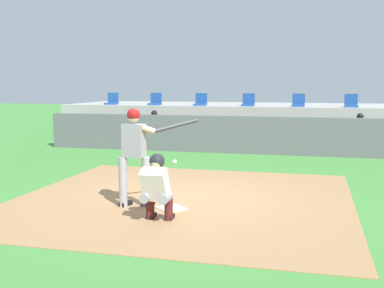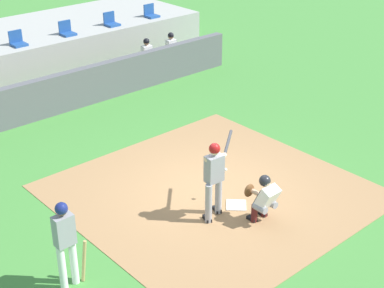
{
  "view_description": "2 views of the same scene",
  "coord_description": "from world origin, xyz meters",
  "px_view_note": "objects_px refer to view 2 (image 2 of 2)",
  "views": [
    {
      "loc": [
        2.42,
        -8.81,
        2.23
      ],
      "look_at": [
        0.0,
        0.7,
        1.0
      ],
      "focal_mm": 44.91,
      "sensor_mm": 36.0,
      "label": 1
    },
    {
      "loc": [
        -8.1,
        -8.43,
        7.14
      ],
      "look_at": [
        0.0,
        0.7,
        1.0
      ],
      "focal_mm": 54.55,
      "sensor_mm": 36.0,
      "label": 2
    }
  ],
  "objects_px": {
    "stadium_seat_5": "(111,22)",
    "stadium_seat_6": "(151,13)",
    "home_plate": "(236,205)",
    "dugout_player_2": "(173,50)",
    "on_deck_batter": "(66,239)",
    "stadium_seat_3": "(18,41)",
    "stadium_seat_4": "(67,31)",
    "batter_at_plate": "(215,175)",
    "dugout_player_1": "(149,56)",
    "catcher_crouched": "(263,197)"
  },
  "relations": [
    {
      "from": "catcher_crouched",
      "to": "dugout_player_2",
      "type": "height_order",
      "value": "dugout_player_2"
    },
    {
      "from": "dugout_player_1",
      "to": "on_deck_batter",
      "type": "bearing_deg",
      "value": -135.21
    },
    {
      "from": "home_plate",
      "to": "dugout_player_1",
      "type": "bearing_deg",
      "value": 64.58
    },
    {
      "from": "on_deck_batter",
      "to": "stadium_seat_3",
      "type": "bearing_deg",
      "value": 67.36
    },
    {
      "from": "home_plate",
      "to": "stadium_seat_5",
      "type": "relative_size",
      "value": 0.92
    },
    {
      "from": "stadium_seat_3",
      "to": "stadium_seat_5",
      "type": "bearing_deg",
      "value": 0.0
    },
    {
      "from": "batter_at_plate",
      "to": "dugout_player_2",
      "type": "distance_m",
      "value": 9.9
    },
    {
      "from": "on_deck_batter",
      "to": "dugout_player_2",
      "type": "xyz_separation_m",
      "value": [
        9.17,
        8.0,
        -0.35
      ]
    },
    {
      "from": "stadium_seat_5",
      "to": "dugout_player_1",
      "type": "bearing_deg",
      "value": -85.6
    },
    {
      "from": "home_plate",
      "to": "dugout_player_1",
      "type": "distance_m",
      "value": 9.04
    },
    {
      "from": "dugout_player_2",
      "to": "stadium_seat_3",
      "type": "distance_m",
      "value": 5.45
    },
    {
      "from": "stadium_seat_4",
      "to": "stadium_seat_5",
      "type": "xyz_separation_m",
      "value": [
        1.86,
        0.0,
        0.0
      ]
    },
    {
      "from": "home_plate",
      "to": "dugout_player_1",
      "type": "xyz_separation_m",
      "value": [
        3.87,
        8.14,
        0.65
      ]
    },
    {
      "from": "catcher_crouched",
      "to": "stadium_seat_3",
      "type": "distance_m",
      "value": 11.0
    },
    {
      "from": "batter_at_plate",
      "to": "dugout_player_2",
      "type": "bearing_deg",
      "value": 55.14
    },
    {
      "from": "stadium_seat_6",
      "to": "on_deck_batter",
      "type": "bearing_deg",
      "value": -134.2
    },
    {
      "from": "stadium_seat_4",
      "to": "dugout_player_2",
      "type": "bearing_deg",
      "value": -33.06
    },
    {
      "from": "catcher_crouched",
      "to": "stadium_seat_4",
      "type": "xyz_separation_m",
      "value": [
        1.86,
        10.96,
        0.93
      ]
    },
    {
      "from": "on_deck_batter",
      "to": "home_plate",
      "type": "bearing_deg",
      "value": -2.0
    },
    {
      "from": "catcher_crouched",
      "to": "dugout_player_2",
      "type": "xyz_separation_m",
      "value": [
        4.99,
        8.92,
        0.07
      ]
    },
    {
      "from": "stadium_seat_5",
      "to": "stadium_seat_6",
      "type": "height_order",
      "value": "same"
    },
    {
      "from": "catcher_crouched",
      "to": "dugout_player_2",
      "type": "distance_m",
      "value": 10.22
    },
    {
      "from": "on_deck_batter",
      "to": "stadium_seat_3",
      "type": "height_order",
      "value": "stadium_seat_3"
    },
    {
      "from": "on_deck_batter",
      "to": "stadium_seat_6",
      "type": "xyz_separation_m",
      "value": [
        9.76,
        10.03,
        0.51
      ]
    },
    {
      "from": "on_deck_batter",
      "to": "stadium_seat_3",
      "type": "xyz_separation_m",
      "value": [
        4.19,
        10.03,
        0.51
      ]
    },
    {
      "from": "stadium_seat_3",
      "to": "stadium_seat_5",
      "type": "distance_m",
      "value": 3.71
    },
    {
      "from": "on_deck_batter",
      "to": "dugout_player_1",
      "type": "xyz_separation_m",
      "value": [
        8.06,
        8.0,
        -0.35
      ]
    },
    {
      "from": "catcher_crouched",
      "to": "on_deck_batter",
      "type": "xyz_separation_m",
      "value": [
        -4.18,
        0.93,
        0.41
      ]
    },
    {
      "from": "home_plate",
      "to": "stadium_seat_6",
      "type": "xyz_separation_m",
      "value": [
        5.57,
        10.18,
        1.51
      ]
    },
    {
      "from": "home_plate",
      "to": "dugout_player_2",
      "type": "relative_size",
      "value": 0.34
    },
    {
      "from": "batter_at_plate",
      "to": "on_deck_batter",
      "type": "height_order",
      "value": "batter_at_plate"
    },
    {
      "from": "stadium_seat_4",
      "to": "stadium_seat_6",
      "type": "height_order",
      "value": "same"
    },
    {
      "from": "dugout_player_1",
      "to": "stadium_seat_4",
      "type": "relative_size",
      "value": 2.71
    },
    {
      "from": "stadium_seat_5",
      "to": "stadium_seat_3",
      "type": "bearing_deg",
      "value": 180.0
    },
    {
      "from": "home_plate",
      "to": "on_deck_batter",
      "type": "distance_m",
      "value": 4.3
    },
    {
      "from": "dugout_player_1",
      "to": "dugout_player_2",
      "type": "bearing_deg",
      "value": 0.0
    },
    {
      "from": "stadium_seat_4",
      "to": "stadium_seat_3",
      "type": "bearing_deg",
      "value": 180.0
    },
    {
      "from": "home_plate",
      "to": "on_deck_batter",
      "type": "relative_size",
      "value": 0.25
    },
    {
      "from": "on_deck_batter",
      "to": "stadium_seat_6",
      "type": "height_order",
      "value": "stadium_seat_6"
    },
    {
      "from": "stadium_seat_5",
      "to": "batter_at_plate",
      "type": "bearing_deg",
      "value": -113.37
    },
    {
      "from": "home_plate",
      "to": "stadium_seat_4",
      "type": "distance_m",
      "value": 10.46
    },
    {
      "from": "batter_at_plate",
      "to": "stadium_seat_6",
      "type": "bearing_deg",
      "value": 58.41
    },
    {
      "from": "on_deck_batter",
      "to": "dugout_player_2",
      "type": "bearing_deg",
      "value": 41.1
    },
    {
      "from": "dugout_player_2",
      "to": "stadium_seat_4",
      "type": "bearing_deg",
      "value": 146.94
    },
    {
      "from": "dugout_player_1",
      "to": "dugout_player_2",
      "type": "xyz_separation_m",
      "value": [
        1.11,
        0.0,
        0.0
      ]
    },
    {
      "from": "home_plate",
      "to": "stadium_seat_3",
      "type": "height_order",
      "value": "stadium_seat_3"
    },
    {
      "from": "catcher_crouched",
      "to": "stadium_seat_4",
      "type": "distance_m",
      "value": 11.16
    },
    {
      "from": "on_deck_batter",
      "to": "stadium_seat_4",
      "type": "height_order",
      "value": "stadium_seat_4"
    },
    {
      "from": "dugout_player_2",
      "to": "catcher_crouched",
      "type": "bearing_deg",
      "value": -119.21
    },
    {
      "from": "home_plate",
      "to": "stadium_seat_4",
      "type": "bearing_deg",
      "value": 79.66
    }
  ]
}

